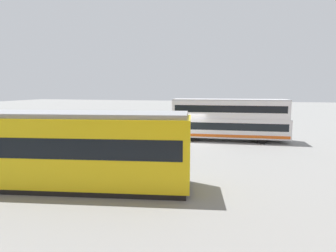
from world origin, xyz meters
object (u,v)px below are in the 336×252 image
at_px(pedestrian_near_railing, 113,135).
at_px(pedestrian_crossing, 177,162).
at_px(double_decker_bus, 229,119).
at_px(tram_yellow, 36,148).
at_px(info_sign, 53,127).

distance_m(pedestrian_near_railing, pedestrian_crossing, 9.26).
bearing_deg(double_decker_bus, pedestrian_crossing, 80.54).
bearing_deg(pedestrian_crossing, double_decker_bus, -99.46).
xyz_separation_m(tram_yellow, info_sign, (4.64, -7.37, -0.14)).
xyz_separation_m(pedestrian_crossing, info_sign, (10.96, -4.79, 0.79)).
distance_m(double_decker_bus, pedestrian_near_railing, 10.38).
bearing_deg(double_decker_bus, info_sign, 29.00).
distance_m(double_decker_bus, tram_yellow, 16.75).
distance_m(pedestrian_near_railing, info_sign, 4.60).
height_order(pedestrian_crossing, info_sign, info_sign).
relative_size(pedestrian_near_railing, pedestrian_crossing, 1.04).
bearing_deg(tram_yellow, double_decker_bus, -119.75).
bearing_deg(pedestrian_crossing, info_sign, -23.60).
bearing_deg(tram_yellow, pedestrian_crossing, -157.79).
bearing_deg(double_decker_bus, tram_yellow, 60.25).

